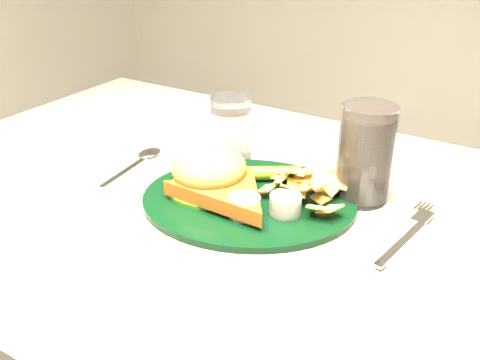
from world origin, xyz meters
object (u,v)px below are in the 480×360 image
object	(u,v)px
fork_napkin	(403,241)
water_glass	(231,129)
cola_glass	(365,154)
dinner_plate	(249,182)

from	to	relation	value
fork_napkin	water_glass	bearing A→B (deg)	170.94
water_glass	cola_glass	size ratio (longest dim) A/B	0.75
dinner_plate	water_glass	bearing A→B (deg)	108.91
water_glass	cola_glass	bearing A→B (deg)	-4.38
dinner_plate	fork_napkin	size ratio (longest dim) A/B	1.90
cola_glass	dinner_plate	bearing A→B (deg)	-142.96
water_glass	fork_napkin	world-z (taller)	water_glass
water_glass	dinner_plate	bearing A→B (deg)	-47.98
dinner_plate	fork_napkin	xyz separation A→B (m)	(0.24, 0.01, -0.03)
dinner_plate	cola_glass	xyz separation A→B (m)	(0.14, 0.11, 0.04)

